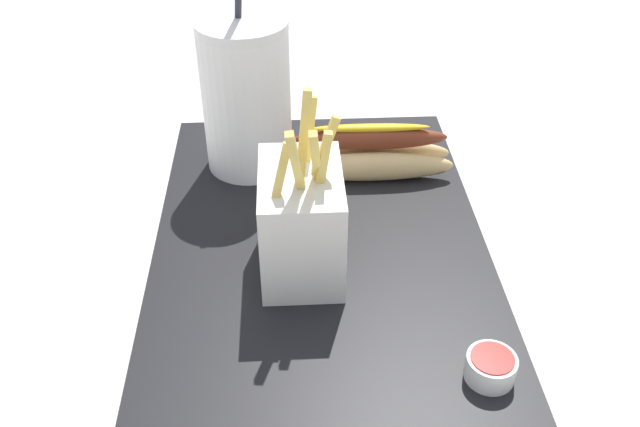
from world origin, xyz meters
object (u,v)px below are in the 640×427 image
soda_cup (246,96)px  hot_dog_1 (369,154)px  ketchup_cup_1 (491,366)px  fries_basket (301,220)px

soda_cup → hot_dog_1: bearing=-102.6°
soda_cup → ketchup_cup_1: 0.38m
ketchup_cup_1 → soda_cup: bearing=31.2°
fries_basket → soda_cup: bearing=16.4°
soda_cup → fries_basket: size_ratio=1.35×
ketchup_cup_1 → hot_dog_1: bearing=12.0°
fries_basket → ketchup_cup_1: 0.20m
soda_cup → ketchup_cup_1: bearing=-148.8°
hot_dog_1 → ketchup_cup_1: bearing=-168.0°
soda_cup → fries_basket: bearing=-163.6°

